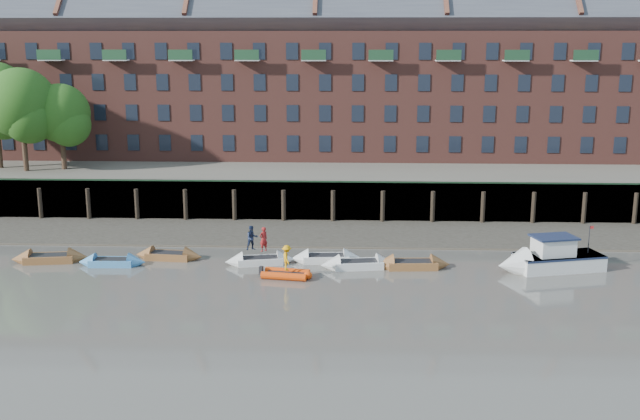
# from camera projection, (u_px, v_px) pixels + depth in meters

# --- Properties ---
(ground) EXTENTS (220.00, 220.00, 0.00)m
(ground) POSITION_uv_depth(u_px,v_px,m) (285.00, 319.00, 39.41)
(ground) COLOR #5A574F
(ground) RESTS_ON ground
(foreshore) EXTENTS (110.00, 8.00, 0.50)m
(foreshore) POSITION_uv_depth(u_px,v_px,m) (306.00, 233.00, 56.95)
(foreshore) COLOR #3D382F
(foreshore) RESTS_ON ground
(mud_band) EXTENTS (110.00, 1.60, 0.10)m
(mud_band) POSITION_uv_depth(u_px,v_px,m) (303.00, 245.00, 53.64)
(mud_band) COLOR #4C4336
(mud_band) RESTS_ON ground
(river_wall) EXTENTS (110.00, 1.23, 3.30)m
(river_wall) POSITION_uv_depth(u_px,v_px,m) (309.00, 201.00, 60.87)
(river_wall) COLOR #2D2A26
(river_wall) RESTS_ON ground
(bank_terrace) EXTENTS (110.00, 28.00, 3.20)m
(bank_terrace) POSITION_uv_depth(u_px,v_px,m) (316.00, 172.00, 74.14)
(bank_terrace) COLOR #5E594D
(bank_terrace) RESTS_ON ground
(apartment_terrace) EXTENTS (80.60, 15.56, 20.98)m
(apartment_terrace) POSITION_uv_depth(u_px,v_px,m) (317.00, 57.00, 72.62)
(apartment_terrace) COLOR brown
(apartment_terrace) RESTS_ON bank_terrace
(tree_cluster) EXTENTS (11.76, 7.74, 9.40)m
(tree_cluster) POSITION_uv_depth(u_px,v_px,m) (18.00, 103.00, 65.08)
(tree_cluster) COLOR #3A281C
(tree_cluster) RESTS_ON bank_terrace
(rowboat_0) EXTENTS (5.10, 2.17, 1.43)m
(rowboat_0) POSITION_uv_depth(u_px,v_px,m) (50.00, 258.00, 49.56)
(rowboat_0) COLOR brown
(rowboat_0) RESTS_ON ground
(rowboat_1) EXTENTS (4.41, 1.40, 1.27)m
(rowboat_1) POSITION_uv_depth(u_px,v_px,m) (112.00, 262.00, 48.80)
(rowboat_1) COLOR #4489C3
(rowboat_1) RESTS_ON ground
(rowboat_2) EXTENTS (4.69, 1.77, 1.33)m
(rowboat_2) POSITION_uv_depth(u_px,v_px,m) (169.00, 256.00, 50.23)
(rowboat_2) COLOR brown
(rowboat_2) RESTS_ON ground
(rowboat_3) EXTENTS (4.75, 2.20, 1.33)m
(rowboat_3) POSITION_uv_depth(u_px,v_px,m) (260.00, 261.00, 49.10)
(rowboat_3) COLOR silver
(rowboat_3) RESTS_ON ground
(rowboat_4) EXTENTS (4.79, 1.73, 1.36)m
(rowboat_4) POSITION_uv_depth(u_px,v_px,m) (326.00, 258.00, 49.59)
(rowboat_4) COLOR silver
(rowboat_4) RESTS_ON ground
(rowboat_5) EXTENTS (5.03, 2.14, 1.41)m
(rowboat_5) POSITION_uv_depth(u_px,v_px,m) (358.00, 264.00, 48.23)
(rowboat_5) COLOR silver
(rowboat_5) RESTS_ON ground
(rowboat_6) EXTENTS (4.98, 1.73, 1.42)m
(rowboat_6) POSITION_uv_depth(u_px,v_px,m) (412.00, 264.00, 48.19)
(rowboat_6) COLOR brown
(rowboat_6) RESTS_ON ground
(rib_tender) EXTENTS (3.18, 1.89, 0.54)m
(rib_tender) POSITION_uv_depth(u_px,v_px,m) (288.00, 274.00, 46.27)
(rib_tender) COLOR #E6420B
(rib_tender) RESTS_ON ground
(motor_launch) EXTENTS (7.26, 3.89, 2.85)m
(motor_launch) POSITION_uv_depth(u_px,v_px,m) (542.00, 260.00, 47.57)
(motor_launch) COLOR silver
(motor_launch) RESTS_ON ground
(person_rower_a) EXTENTS (0.71, 0.69, 1.64)m
(person_rower_a) POSITION_uv_depth(u_px,v_px,m) (263.00, 239.00, 48.69)
(person_rower_a) COLOR maroon
(person_rower_a) RESTS_ON rowboat_3
(person_rower_b) EXTENTS (0.98, 0.89, 1.63)m
(person_rower_b) POSITION_uv_depth(u_px,v_px,m) (252.00, 238.00, 49.02)
(person_rower_b) COLOR #19233F
(person_rower_b) RESTS_ON rowboat_3
(person_rib_crew) EXTENTS (0.80, 1.13, 1.59)m
(person_rib_crew) POSITION_uv_depth(u_px,v_px,m) (287.00, 258.00, 45.98)
(person_rib_crew) COLOR orange
(person_rib_crew) RESTS_ON rib_tender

